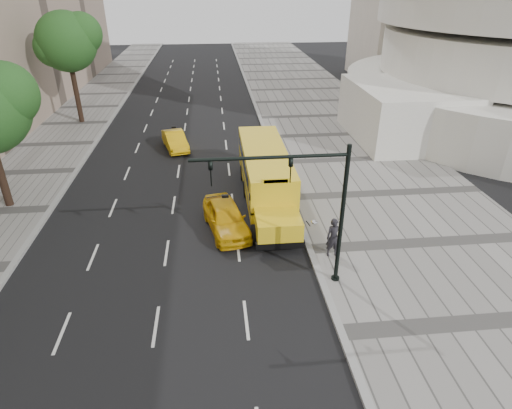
{
  "coord_description": "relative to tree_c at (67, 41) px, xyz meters",
  "views": [
    {
      "loc": [
        1.6,
        -22.68,
        11.88
      ],
      "look_at": [
        3.5,
        -4.0,
        1.9
      ],
      "focal_mm": 30.0,
      "sensor_mm": 36.0,
      "label": 1
    }
  ],
  "objects": [
    {
      "name": "curb_museum",
      "position": [
        16.41,
        -17.15,
        -7.06
      ],
      "size": [
        0.3,
        140.0,
        0.15
      ],
      "primitive_type": "cube",
      "color": "gray",
      "rests_on": "ground"
    },
    {
      "name": "school_bus",
      "position": [
        14.91,
        -16.8,
        -5.37
      ],
      "size": [
        2.96,
        11.56,
        3.19
      ],
      "color": "yellow",
      "rests_on": "ground"
    },
    {
      "name": "sidewalk_museum",
      "position": [
        22.41,
        -17.15,
        -7.06
      ],
      "size": [
        12.0,
        140.0,
        0.15
      ],
      "primitive_type": "cube",
      "color": "gray",
      "rests_on": "ground"
    },
    {
      "name": "ground",
      "position": [
        10.41,
        -17.15,
        -7.13
      ],
      "size": [
        140.0,
        140.0,
        0.0
      ],
      "primitive_type": "plane",
      "color": "black",
      "rests_on": "ground"
    },
    {
      "name": "taxi_far",
      "position": [
        8.94,
        -7.68,
        -6.45
      ],
      "size": [
        2.46,
        4.37,
        1.36
      ],
      "primitive_type": "imported",
      "rotation": [
        0.0,
        0.0,
        0.26
      ],
      "color": "#E8AE0C",
      "rests_on": "ground"
    },
    {
      "name": "pedestrian",
      "position": [
        17.34,
        -23.37,
        -6.01
      ],
      "size": [
        0.73,
        0.5,
        1.95
      ],
      "primitive_type": "imported",
      "rotation": [
        0.0,
        0.0,
        -0.05
      ],
      "color": "black",
      "rests_on": "sidewalk_museum"
    },
    {
      "name": "curb_far",
      "position": [
        2.41,
        -17.15,
        -7.06
      ],
      "size": [
        0.3,
        140.0,
        0.15
      ],
      "primitive_type": "cube",
      "color": "gray",
      "rests_on": "ground"
    },
    {
      "name": "taxi_near",
      "position": [
        12.41,
        -20.32,
        -6.35
      ],
      "size": [
        2.75,
        4.88,
        1.57
      ],
      "primitive_type": "imported",
      "rotation": [
        0.0,
        0.0,
        0.21
      ],
      "color": "#E8AE0C",
      "rests_on": "ground"
    },
    {
      "name": "tree_c",
      "position": [
        0.0,
        0.0,
        0.0
      ],
      "size": [
        5.62,
        4.99,
        9.59
      ],
      "color": "black",
      "rests_on": "ground"
    },
    {
      "name": "traffic_signal",
      "position": [
        15.6,
        -25.18,
        -3.04
      ],
      "size": [
        6.18,
        0.36,
        6.4
      ],
      "color": "black",
      "rests_on": "ground"
    }
  ]
}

